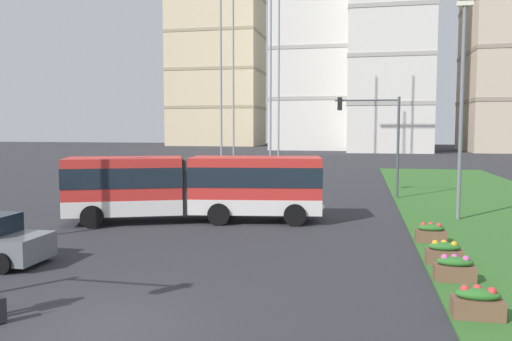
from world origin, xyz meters
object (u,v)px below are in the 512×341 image
object	(u,v)px
traffic_light_far_right	(377,129)
apartment_tower_centre	(389,40)
flower_planter_1	(455,268)
apartment_tower_westcentre	(312,55)
apartment_tower_west	(217,36)
flower_planter_3	(431,233)
car_black_sedan	(181,183)
streetlight_median	(462,103)
flower_planter_0	(477,303)
articulated_bus	(195,186)
flower_planter_2	(444,253)

from	to	relation	value
traffic_light_far_right	apartment_tower_centre	xyz separation A→B (m)	(3.91, 66.22, 16.22)
flower_planter_1	apartment_tower_westcentre	size ratio (longest dim) A/B	0.03
apartment_tower_west	apartment_tower_westcentre	distance (m)	31.87
flower_planter_1	apartment_tower_westcentre	xyz separation A→B (m)	(-12.63, 91.01, 18.94)
traffic_light_far_right	apartment_tower_centre	world-z (taller)	apartment_tower_centre
traffic_light_far_right	flower_planter_3	bearing A→B (deg)	-82.36
car_black_sedan	streetlight_median	bearing A→B (deg)	-21.75
streetlight_median	apartment_tower_centre	size ratio (longest dim) A/B	0.25
apartment_tower_west	apartment_tower_westcentre	world-z (taller)	apartment_tower_west
flower_planter_0	flower_planter_1	bearing A→B (deg)	90.00
articulated_bus	flower_planter_2	distance (m)	11.73
flower_planter_0	traffic_light_far_right	bearing A→B (deg)	94.69
flower_planter_0	apartment_tower_centre	bearing A→B (deg)	88.49
flower_planter_2	apartment_tower_westcentre	world-z (taller)	apartment_tower_westcentre
flower_planter_0	apartment_tower_centre	xyz separation A→B (m)	(2.27, 86.22, 20.08)
car_black_sedan	streetlight_median	distance (m)	17.90
traffic_light_far_right	apartment_tower_west	world-z (taller)	apartment_tower_west
articulated_bus	streetlight_median	distance (m)	12.91
flower_planter_0	apartment_tower_westcentre	size ratio (longest dim) A/B	0.03
car_black_sedan	streetlight_median	world-z (taller)	streetlight_median
car_black_sedan	flower_planter_1	world-z (taller)	car_black_sedan
streetlight_median	apartment_tower_westcentre	distance (m)	83.29
streetlight_median	flower_planter_1	bearing A→B (deg)	-100.57
flower_planter_1	flower_planter_2	world-z (taller)	same
flower_planter_1	articulated_bus	bearing A→B (deg)	143.21
traffic_light_far_right	apartment_tower_west	xyz separation A→B (m)	(-36.45, 91.41, 22.77)
flower_planter_0	flower_planter_1	world-z (taller)	same
streetlight_median	apartment_tower_west	size ratio (longest dim) A/B	0.19
articulated_bus	flower_planter_1	bearing A→B (deg)	-36.79
flower_planter_1	apartment_tower_centre	world-z (taller)	apartment_tower_centre
articulated_bus	apartment_tower_centre	bearing A→B (deg)	80.70
articulated_bus	apartment_tower_westcentre	world-z (taller)	apartment_tower_westcentre
traffic_light_far_right	apartment_tower_west	distance (m)	101.01
traffic_light_far_right	apartment_tower_west	bearing A→B (deg)	111.74
streetlight_median	apartment_tower_westcentre	world-z (taller)	apartment_tower_westcentre
car_black_sedan	apartment_tower_centre	world-z (taller)	apartment_tower_centre
flower_planter_0	flower_planter_1	size ratio (longest dim) A/B	1.00
apartment_tower_west	flower_planter_2	bearing A→B (deg)	-70.36
articulated_bus	apartment_tower_centre	xyz separation A→B (m)	(12.42, 75.79, 18.85)
car_black_sedan	apartment_tower_westcentre	world-z (taller)	apartment_tower_westcentre
flower_planter_2	apartment_tower_west	bearing A→B (deg)	109.64
articulated_bus	flower_planter_3	world-z (taller)	articulated_bus
flower_planter_0	apartment_tower_centre	size ratio (longest dim) A/B	0.03
apartment_tower_west	apartment_tower_centre	xyz separation A→B (m)	(40.36, -25.19, -6.54)
flower_planter_3	apartment_tower_centre	world-z (taller)	apartment_tower_centre
apartment_tower_west	traffic_light_far_right	bearing A→B (deg)	-68.26
streetlight_median	apartment_tower_westcentre	bearing A→B (deg)	100.19
traffic_light_far_right	apartment_tower_westcentre	world-z (taller)	apartment_tower_westcentre
flower_planter_0	car_black_sedan	bearing A→B (deg)	126.05
flower_planter_2	apartment_tower_centre	world-z (taller)	apartment_tower_centre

